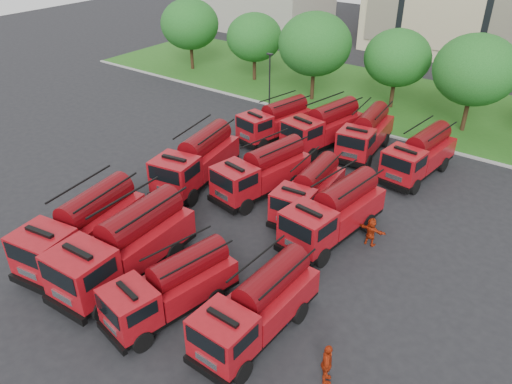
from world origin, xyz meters
TOP-DOWN VIEW (x-y plane):
  - ground at (0.00, 0.00)m, footprint 140.00×140.00m
  - lawn at (0.00, 26.00)m, footprint 70.00×16.00m
  - curb at (0.00, 17.90)m, footprint 70.00×0.30m
  - tree_0 at (-24.00, 22.00)m, footprint 6.30×6.30m
  - tree_1 at (-16.00, 23.00)m, footprint 5.71×5.71m
  - tree_2 at (-8.00, 21.50)m, footprint 6.72×6.72m
  - tree_3 at (-1.00, 24.00)m, footprint 5.88×5.88m
  - tree_4 at (6.00, 22.50)m, footprint 6.55×6.55m
  - lamp_post_0 at (-10.00, 17.20)m, footprint 0.60×0.25m
  - fire_truck_0 at (-5.51, -6.61)m, footprint 3.73×7.96m
  - fire_truck_1 at (-2.30, -6.45)m, footprint 3.28×8.16m
  - fire_truck_2 at (1.45, -7.00)m, footprint 3.40×6.81m
  - fire_truck_3 at (5.44, -5.76)m, footprint 2.63×6.86m
  - fire_truck_4 at (-5.95, 2.92)m, footprint 3.86×7.89m
  - fire_truck_5 at (-1.60, 4.39)m, footprint 3.62×7.42m
  - fire_truck_6 at (2.02, 4.25)m, footprint 2.86×6.65m
  - fire_truck_7 at (4.53, 2.78)m, footprint 3.32×7.48m
  - fire_truck_8 at (-5.84, 12.09)m, footprint 3.55×6.94m
  - fire_truck_9 at (-1.98, 13.00)m, footprint 3.84×7.67m
  - fire_truck_10 at (1.11, 14.01)m, footprint 3.18×7.13m
  - fire_truck_11 at (5.71, 12.83)m, footprint 3.16×7.20m
  - firefighter_1 at (-2.12, -9.38)m, footprint 0.86×0.64m
  - firefighter_2 at (9.21, -6.27)m, footprint 1.11×1.32m
  - firefighter_3 at (6.10, -5.12)m, footprint 1.05×0.64m
  - firefighter_4 at (-4.07, -3.26)m, footprint 1.11×0.92m
  - firefighter_5 at (6.63, 3.33)m, footprint 1.62×0.72m

SIDE VIEW (x-z plane):
  - ground at x=0.00m, z-range 0.00..0.00m
  - firefighter_1 at x=-2.12m, z-range -0.79..0.79m
  - firefighter_2 at x=9.21m, z-range -0.98..0.98m
  - firefighter_3 at x=6.10m, z-range -0.76..0.76m
  - firefighter_4 at x=-4.07m, z-range -0.97..0.97m
  - firefighter_5 at x=6.63m, z-range -0.87..0.87m
  - lawn at x=0.00m, z-range 0.00..0.12m
  - curb at x=0.00m, z-range 0.00..0.14m
  - fire_truck_6 at x=2.02m, z-range 0.01..2.95m
  - fire_truck_2 at x=1.45m, z-range 0.01..2.97m
  - fire_truck_8 at x=-5.84m, z-range 0.01..3.03m
  - fire_truck_3 at x=5.44m, z-range 0.01..3.11m
  - fire_truck_10 at x=1.11m, z-range 0.01..3.15m
  - fire_truck_11 at x=5.71m, z-range 0.01..3.19m
  - fire_truck_5 at x=-1.60m, z-range 0.01..3.25m
  - fire_truck_7 at x=4.53m, z-range 0.01..3.31m
  - fire_truck_9 at x=-1.98m, z-range 0.01..3.35m
  - fire_truck_4 at x=-5.95m, z-range 0.01..3.45m
  - fire_truck_0 at x=-5.51m, z-range 0.01..3.50m
  - fire_truck_1 at x=-2.30m, z-range 0.01..3.66m
  - lamp_post_0 at x=-10.00m, z-range 0.34..5.45m
  - tree_1 at x=-16.00m, z-range 1.06..8.04m
  - tree_3 at x=-1.00m, z-range 1.09..8.28m
  - tree_0 at x=-24.00m, z-range 1.17..8.87m
  - tree_4 at x=6.00m, z-range 1.21..9.23m
  - tree_2 at x=-8.00m, z-range 1.25..9.46m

